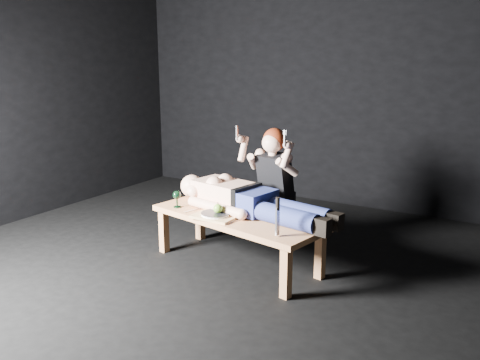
{
  "coord_description": "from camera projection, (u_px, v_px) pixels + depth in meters",
  "views": [
    {
      "loc": [
        2.37,
        -3.32,
        1.77
      ],
      "look_at": [
        0.22,
        0.26,
        0.75
      ],
      "focal_mm": 37.78,
      "sensor_mm": 36.0,
      "label": 1
    }
  ],
  "objects": [
    {
      "name": "ground",
      "position": [
        202.0,
        267.0,
        4.37
      ],
      "size": [
        5.0,
        5.0,
        0.0
      ],
      "primitive_type": "plane",
      "color": "black",
      "rests_on": "ground"
    },
    {
      "name": "back_wall",
      "position": [
        320.0,
        80.0,
        6.1
      ],
      "size": [
        5.0,
        0.0,
        5.0
      ],
      "primitive_type": "plane",
      "rotation": [
        1.57,
        0.0,
        0.0
      ],
      "color": "black",
      "rests_on": "ground"
    },
    {
      "name": "table",
      "position": [
        237.0,
        240.0,
        4.38
      ],
      "size": [
        1.64,
        0.86,
        0.45
      ],
      "primitive_type": "cube",
      "rotation": [
        0.0,
        0.0,
        -0.18
      ],
      "color": "#C7804E",
      "rests_on": "ground"
    },
    {
      "name": "lying_man",
      "position": [
        252.0,
        197.0,
        4.36
      ],
      "size": [
        1.71,
        0.8,
        0.28
      ],
      "primitive_type": null,
      "rotation": [
        0.0,
        0.0,
        -0.18
      ],
      "color": "#E6B292",
      "rests_on": "table"
    },
    {
      "name": "kneeling_woman",
      "position": [
        279.0,
        187.0,
        4.71
      ],
      "size": [
        0.72,
        0.79,
        1.19
      ],
      "primitive_type": null,
      "rotation": [
        0.0,
        0.0,
        -0.14
      ],
      "color": "black",
      "rests_on": "ground"
    },
    {
      "name": "serving_tray",
      "position": [
        215.0,
        216.0,
        4.26
      ],
      "size": [
        0.37,
        0.27,
        0.02
      ],
      "primitive_type": "cube",
      "rotation": [
        0.0,
        0.0,
        -0.02
      ],
      "color": "tan",
      "rests_on": "table"
    },
    {
      "name": "plate",
      "position": [
        215.0,
        214.0,
        4.26
      ],
      "size": [
        0.25,
        0.25,
        0.02
      ],
      "primitive_type": "cylinder",
      "rotation": [
        0.0,
        0.0,
        -0.02
      ],
      "color": "white",
      "rests_on": "serving_tray"
    },
    {
      "name": "apple",
      "position": [
        218.0,
        209.0,
        4.24
      ],
      "size": [
        0.08,
        0.08,
        0.08
      ],
      "primitive_type": "sphere",
      "color": "#578E22",
      "rests_on": "plate"
    },
    {
      "name": "goblet",
      "position": [
        177.0,
        199.0,
        4.53
      ],
      "size": [
        0.09,
        0.09,
        0.15
      ],
      "primitive_type": null,
      "rotation": [
        0.0,
        0.0,
        -0.18
      ],
      "color": "black",
      "rests_on": "table"
    },
    {
      "name": "fork_flat",
      "position": [
        192.0,
        210.0,
        4.45
      ],
      "size": [
        0.06,
        0.16,
        0.01
      ],
      "primitive_type": "cube",
      "rotation": [
        0.0,
        0.0,
        -0.31
      ],
      "color": "#B2B2B7",
      "rests_on": "table"
    },
    {
      "name": "knife_flat",
      "position": [
        232.0,
        222.0,
        4.15
      ],
      "size": [
        0.06,
        0.16,
        0.01
      ],
      "primitive_type": "cube",
      "rotation": [
        0.0,
        0.0,
        -0.29
      ],
      "color": "#B2B2B7",
      "rests_on": "table"
    },
    {
      "name": "spoon_flat",
      "position": [
        229.0,
        218.0,
        4.24
      ],
      "size": [
        0.11,
        0.14,
        0.01
      ],
      "primitive_type": "cube",
      "rotation": [
        0.0,
        0.0,
        0.63
      ],
      "color": "#B2B2B7",
      "rests_on": "table"
    },
    {
      "name": "carving_knife",
      "position": [
        278.0,
        217.0,
        3.78
      ],
      "size": [
        0.05,
        0.05,
        0.31
      ],
      "primitive_type": null,
      "rotation": [
        0.0,
        0.0,
        -0.18
      ],
      "color": "#B2B2B7",
      "rests_on": "table"
    }
  ]
}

